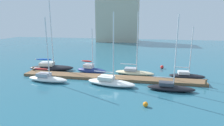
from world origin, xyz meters
name	(u,v)px	position (x,y,z in m)	size (l,w,h in m)	color
ground_plane	(110,79)	(0.00, 0.00, 0.00)	(120.00, 120.00, 0.00)	#286075
dock_pier	(110,78)	(0.00, 0.00, 0.20)	(27.01, 2.19, 0.41)	brown
dock_piling_near_end	(34,70)	(-13.10, 0.95, 0.50)	(0.28, 0.28, 1.01)	brown
dock_piling_far_end	(206,83)	(13.10, -0.95, 0.50)	(0.28, 0.28, 1.01)	brown
sailboat_0	(51,67)	(-10.99, 2.91, 0.63)	(7.93, 3.69, 12.33)	black
sailboat_1	(47,78)	(-8.52, -2.79, 0.55)	(6.18, 2.24, 8.99)	white
sailboat_2	(91,70)	(-3.63, 2.56, 0.61)	(5.36, 2.48, 7.32)	navy
sailboat_3	(111,82)	(0.67, -2.62, 0.51)	(6.98, 3.26, 9.61)	white
sailboat_4	(134,72)	(3.42, 3.00, 0.49)	(6.40, 2.50, 9.85)	beige
sailboat_5	(170,87)	(8.37, -3.18, 0.50)	(5.88, 1.82, 9.26)	black
sailboat_6	(186,75)	(11.37, 2.63, 0.45)	(5.27, 1.75, 7.74)	black
mooring_buoy_orange	(145,104)	(5.41, -8.27, 0.26)	(0.53, 0.53, 0.53)	orange
mooring_buoy_red	(162,67)	(8.12, 7.71, 0.31)	(0.61, 0.61, 0.61)	red
harbor_building_distant	(118,20)	(-6.58, 49.55, 8.58)	(16.25, 8.80, 17.16)	#BCB299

